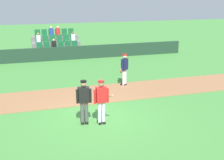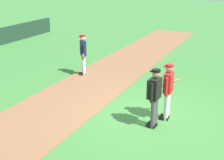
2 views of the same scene
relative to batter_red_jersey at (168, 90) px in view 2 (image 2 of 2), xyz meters
name	(u,v)px [view 2 (image 2 of 2)]	position (x,y,z in m)	size (l,w,h in m)	color
ground_plane	(149,117)	(-0.10, 0.50, -0.97)	(80.00, 80.00, 0.00)	#42843A
infield_dirt_path	(69,100)	(-0.10, 3.48, -0.95)	(28.00, 2.77, 0.03)	#936642
batter_red_jersey	(168,90)	(0.00, 0.00, 0.00)	(0.70, 0.77, 1.76)	silver
umpire_home_plate	(154,95)	(-0.64, 0.20, 0.03)	(0.59, 0.33, 1.76)	#4C4C4C
runner_navy_jersey	(83,54)	(2.46, 4.42, -0.01)	(0.59, 0.48, 1.76)	white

